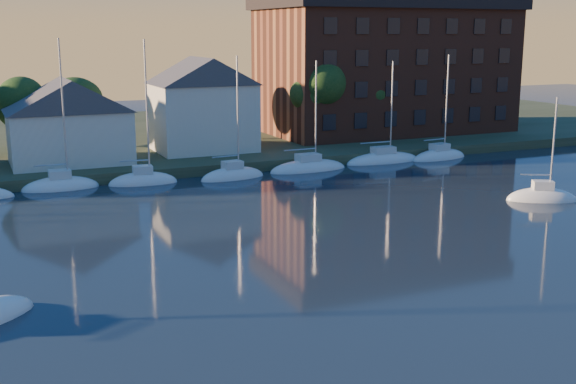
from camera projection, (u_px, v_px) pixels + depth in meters
shoreline_land at (102, 143)px, 88.38m from camera, size 160.00×50.00×2.00m
wooden_dock at (145, 177)px, 67.88m from camera, size 120.00×3.00×1.00m
clubhouse_centre at (68, 120)px, 68.84m from camera, size 11.55×8.40×8.08m
clubhouse_east at (203, 103)px, 76.00m from camera, size 10.50×8.40×9.80m
condo_block at (385, 61)px, 90.82m from camera, size 31.00×17.00×17.40m
tree_line at (137, 91)px, 76.92m from camera, size 93.40×5.40×8.90m
moored_fleet at (108, 186)px, 63.60m from camera, size 79.50×2.40×12.05m
drifting_sailboat_right at (542, 200)px, 58.35m from camera, size 5.89×4.42×9.47m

